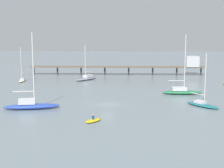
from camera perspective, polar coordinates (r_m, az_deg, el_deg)
ground_plane at (r=62.29m, az=-0.79°, el=-3.61°), size 400.00×400.00×0.00m
pier at (r=107.93m, az=7.13°, el=3.43°), size 57.61×4.95×6.25m
sailboat_green at (r=74.51m, az=12.14°, el=-1.18°), size 9.16×3.29×13.32m
sailboat_blue at (r=60.09m, az=-14.06°, el=-3.52°), size 10.21×4.46×13.65m
sailboat_teal at (r=62.73m, az=15.60°, el=-3.32°), size 6.02×6.66×9.87m
sailboat_gray at (r=95.88m, az=-4.48°, el=1.09°), size 6.78×8.45×10.21m
sailboat_cream at (r=96.20m, az=-15.54°, el=0.82°), size 2.27×6.46×9.85m
dinghy_yellow at (r=50.31m, az=-3.35°, el=-6.39°), size 3.02×3.41×1.14m
mooring_buoy_outer at (r=91.74m, az=19.12°, el=0.11°), size 0.69×0.69×0.69m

